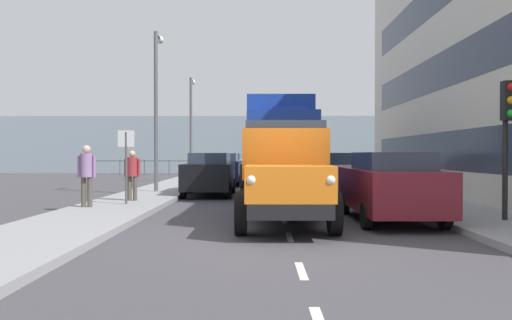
# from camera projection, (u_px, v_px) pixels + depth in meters

# --- Properties ---
(ground_plane) EXTENTS (80.00, 80.00, 0.00)m
(ground_plane) POSITION_uv_depth(u_px,v_px,m) (275.00, 195.00, 20.83)
(ground_plane) COLOR #423F44
(sidewalk_left) EXTENTS (2.59, 41.61, 0.15)m
(sidewalk_left) POSITION_uv_depth(u_px,v_px,m) (394.00, 193.00, 20.79)
(sidewalk_left) COLOR gray
(sidewalk_left) RESTS_ON ground_plane
(sidewalk_right) EXTENTS (2.59, 41.61, 0.15)m
(sidewalk_right) POSITION_uv_depth(u_px,v_px,m) (156.00, 193.00, 20.88)
(sidewalk_right) COLOR gray
(sidewalk_right) RESTS_ON ground_plane
(road_centreline_markings) EXTENTS (0.12, 37.11, 0.01)m
(road_centreline_markings) POSITION_uv_depth(u_px,v_px,m) (275.00, 196.00, 20.16)
(road_centreline_markings) COLOR silver
(road_centreline_markings) RESTS_ON ground_plane
(sea_horizon) EXTENTS (80.00, 0.80, 5.00)m
(sea_horizon) POSITION_uv_depth(u_px,v_px,m) (267.00, 145.00, 44.60)
(sea_horizon) COLOR #84939E
(sea_horizon) RESTS_ON ground_plane
(seawall_railing) EXTENTS (28.08, 0.08, 1.20)m
(seawall_railing) POSITION_uv_depth(u_px,v_px,m) (268.00, 163.00, 41.02)
(seawall_railing) COLOR #4C5156
(seawall_railing) RESTS_ON ground_plane
(truck_vintage_orange) EXTENTS (2.17, 5.64, 2.43)m
(truck_vintage_orange) POSITION_uv_depth(u_px,v_px,m) (285.00, 176.00, 11.75)
(truck_vintage_orange) COLOR black
(truck_vintage_orange) RESTS_ON ground_plane
(lorry_cargo_blue) EXTENTS (2.58, 8.20, 3.87)m
(lorry_cargo_blue) POSITION_uv_depth(u_px,v_px,m) (279.00, 144.00, 20.30)
(lorry_cargo_blue) COLOR #193899
(lorry_cargo_blue) RESTS_ON ground_plane
(car_maroon_kerbside_near) EXTENTS (1.93, 4.59, 1.72)m
(car_maroon_kerbside_near) POSITION_uv_depth(u_px,v_px,m) (390.00, 185.00, 12.63)
(car_maroon_kerbside_near) COLOR maroon
(car_maroon_kerbside_near) RESTS_ON ground_plane
(car_white_kerbside_1) EXTENTS (1.93, 4.26, 1.72)m
(car_white_kerbside_1) POSITION_uv_depth(u_px,v_px,m) (346.00, 175.00, 19.09)
(car_white_kerbside_1) COLOR white
(car_white_kerbside_1) RESTS_ON ground_plane
(car_red_kerbside_2) EXTENTS (1.81, 4.16, 1.72)m
(car_red_kerbside_2) POSITION_uv_depth(u_px,v_px,m) (327.00, 170.00, 24.43)
(car_red_kerbside_2) COLOR #B21E1E
(car_red_kerbside_2) RESTS_ON ground_plane
(car_black_oppositeside_0) EXTENTS (1.91, 4.37, 1.72)m
(car_black_oppositeside_0) POSITION_uv_depth(u_px,v_px,m) (210.00, 173.00, 20.44)
(car_black_oppositeside_0) COLOR black
(car_black_oppositeside_0) RESTS_ON ground_plane
(car_navy_oppositeside_1) EXTENTS (1.97, 4.20, 1.72)m
(car_navy_oppositeside_1) POSITION_uv_depth(u_px,v_px,m) (222.00, 169.00, 27.23)
(car_navy_oppositeside_1) COLOR navy
(car_navy_oppositeside_1) RESTS_ON ground_plane
(car_silver_oppositeside_2) EXTENTS (1.88, 4.16, 1.72)m
(car_silver_oppositeside_2) POSITION_uv_depth(u_px,v_px,m) (229.00, 166.00, 32.71)
(car_silver_oppositeside_2) COLOR #B7BABF
(car_silver_oppositeside_2) RESTS_ON ground_plane
(pedestrian_with_bag) EXTENTS (0.53, 0.34, 1.78)m
(pedestrian_with_bag) POSITION_uv_depth(u_px,v_px,m) (87.00, 171.00, 14.59)
(pedestrian_with_bag) COLOR #4C473D
(pedestrian_with_bag) RESTS_ON sidewalk_right
(pedestrian_strolling) EXTENTS (0.53, 0.34, 1.64)m
(pedestrian_strolling) POSITION_uv_depth(u_px,v_px,m) (132.00, 171.00, 16.64)
(pedestrian_strolling) COLOR #4C473D
(pedestrian_strolling) RESTS_ON sidewalk_right
(traffic_light_near) EXTENTS (0.28, 0.41, 3.20)m
(traffic_light_near) POSITION_uv_depth(u_px,v_px,m) (508.00, 119.00, 11.63)
(traffic_light_near) COLOR black
(traffic_light_near) RESTS_ON sidewalk_left
(lamp_post_promenade) EXTENTS (0.32, 1.14, 6.56)m
(lamp_post_promenade) POSITION_uv_depth(u_px,v_px,m) (157.00, 97.00, 20.92)
(lamp_post_promenade) COLOR #59595B
(lamp_post_promenade) RESTS_ON sidewalk_right
(lamp_post_far) EXTENTS (0.32, 1.14, 6.10)m
(lamp_post_far) POSITION_uv_depth(u_px,v_px,m) (191.00, 119.00, 30.40)
(lamp_post_far) COLOR #59595B
(lamp_post_far) RESTS_ON sidewalk_right
(street_sign) EXTENTS (0.50, 0.07, 2.25)m
(street_sign) POSITION_uv_depth(u_px,v_px,m) (126.00, 154.00, 15.47)
(street_sign) COLOR #4C4C4C
(street_sign) RESTS_ON sidewalk_right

